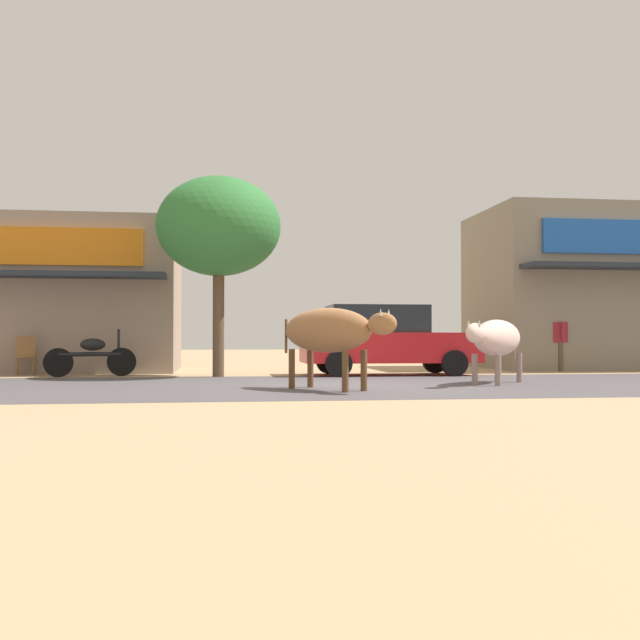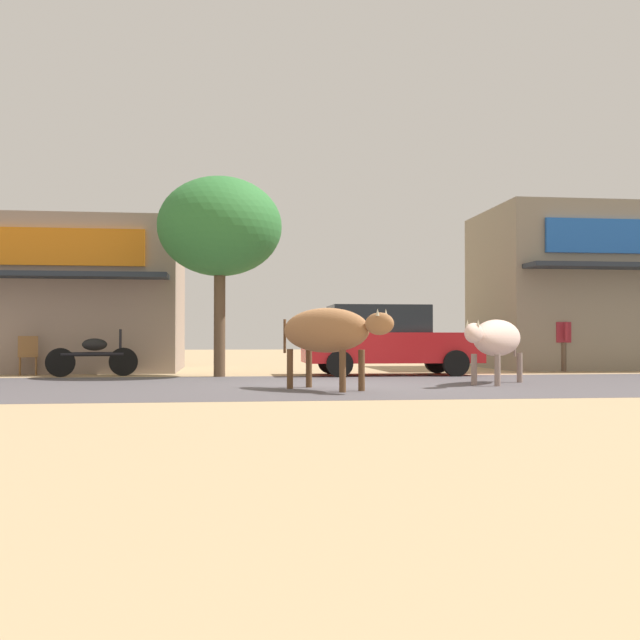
{
  "view_description": "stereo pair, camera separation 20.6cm",
  "coord_description": "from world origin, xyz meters",
  "px_view_note": "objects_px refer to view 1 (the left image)",
  "views": [
    {
      "loc": [
        -2.15,
        -13.9,
        0.9
      ],
      "look_at": [
        -0.03,
        1.49,
        1.25
      ],
      "focal_mm": 42.54,
      "sensor_mm": 36.0,
      "label": 1
    },
    {
      "loc": [
        -1.95,
        -13.93,
        0.9
      ],
      "look_at": [
        -0.03,
        1.49,
        1.25
      ],
      "focal_mm": 42.54,
      "sensor_mm": 36.0,
      "label": 2
    }
  ],
  "objects_px": {
    "roadside_tree": "(219,227)",
    "cow_far_dark": "(496,338)",
    "parked_hatchback_car": "(385,339)",
    "cafe_chair_near_tree": "(25,354)",
    "parked_motorcycle": "(92,355)",
    "cow_near_brown": "(330,331)",
    "pedestrian_by_shop": "(559,338)"
  },
  "relations": [
    {
      "from": "parked_motorcycle",
      "to": "parked_hatchback_car",
      "type": "bearing_deg",
      "value": -1.68
    },
    {
      "from": "parked_hatchback_car",
      "to": "parked_motorcycle",
      "type": "bearing_deg",
      "value": 178.32
    },
    {
      "from": "parked_motorcycle",
      "to": "cow_far_dark",
      "type": "xyz_separation_m",
      "value": [
        8.1,
        -3.82,
        0.39
      ]
    },
    {
      "from": "roadside_tree",
      "to": "parked_hatchback_car",
      "type": "bearing_deg",
      "value": 3.58
    },
    {
      "from": "roadside_tree",
      "to": "cow_far_dark",
      "type": "distance_m",
      "value": 6.74
    },
    {
      "from": "cow_far_dark",
      "to": "parked_hatchback_car",
      "type": "bearing_deg",
      "value": 110.37
    },
    {
      "from": "cow_near_brown",
      "to": "cafe_chair_near_tree",
      "type": "xyz_separation_m",
      "value": [
        -6.3,
        5.66,
        -0.48
      ]
    },
    {
      "from": "roadside_tree",
      "to": "pedestrian_by_shop",
      "type": "height_order",
      "value": "roadside_tree"
    },
    {
      "from": "cow_far_dark",
      "to": "cafe_chair_near_tree",
      "type": "relative_size",
      "value": 2.49
    },
    {
      "from": "parked_hatchback_car",
      "to": "cafe_chair_near_tree",
      "type": "height_order",
      "value": "parked_hatchback_car"
    },
    {
      "from": "roadside_tree",
      "to": "cafe_chair_near_tree",
      "type": "xyz_separation_m",
      "value": [
        -4.44,
        1.1,
        -2.87
      ]
    },
    {
      "from": "roadside_tree",
      "to": "cow_far_dark",
      "type": "bearing_deg",
      "value": -32.73
    },
    {
      "from": "pedestrian_by_shop",
      "to": "cafe_chair_near_tree",
      "type": "xyz_separation_m",
      "value": [
        -13.32,
        -0.49,
        -0.35
      ]
    },
    {
      "from": "cow_near_brown",
      "to": "cow_far_dark",
      "type": "height_order",
      "value": "cow_near_brown"
    },
    {
      "from": "parked_hatchback_car",
      "to": "cow_near_brown",
      "type": "bearing_deg",
      "value": -113.15
    },
    {
      "from": "roadside_tree",
      "to": "cow_far_dark",
      "type": "xyz_separation_m",
      "value": [
        5.26,
        -3.38,
        -2.52
      ]
    },
    {
      "from": "parked_motorcycle",
      "to": "cafe_chair_near_tree",
      "type": "xyz_separation_m",
      "value": [
        -1.6,
        0.65,
        0.04
      ]
    },
    {
      "from": "cow_near_brown",
      "to": "pedestrian_by_shop",
      "type": "bearing_deg",
      "value": 41.24
    },
    {
      "from": "roadside_tree",
      "to": "parked_hatchback_car",
      "type": "height_order",
      "value": "roadside_tree"
    },
    {
      "from": "parked_hatchback_car",
      "to": "parked_motorcycle",
      "type": "xyz_separation_m",
      "value": [
        -6.76,
        0.2,
        -0.36
      ]
    },
    {
      "from": "parked_motorcycle",
      "to": "pedestrian_by_shop",
      "type": "height_order",
      "value": "pedestrian_by_shop"
    },
    {
      "from": "roadside_tree",
      "to": "parked_motorcycle",
      "type": "distance_m",
      "value": 4.09
    },
    {
      "from": "roadside_tree",
      "to": "pedestrian_by_shop",
      "type": "bearing_deg",
      "value": 10.16
    },
    {
      "from": "roadside_tree",
      "to": "parked_hatchback_car",
      "type": "xyz_separation_m",
      "value": [
        3.91,
        0.24,
        -2.55
      ]
    },
    {
      "from": "parked_hatchback_car",
      "to": "parked_motorcycle",
      "type": "relative_size",
      "value": 2.07
    },
    {
      "from": "pedestrian_by_shop",
      "to": "parked_hatchback_car",
      "type": "bearing_deg",
      "value": -164.82
    },
    {
      "from": "roadside_tree",
      "to": "cow_near_brown",
      "type": "bearing_deg",
      "value": -67.86
    },
    {
      "from": "roadside_tree",
      "to": "pedestrian_by_shop",
      "type": "relative_size",
      "value": 3.04
    },
    {
      "from": "cafe_chair_near_tree",
      "to": "pedestrian_by_shop",
      "type": "bearing_deg",
      "value": 2.13
    },
    {
      "from": "parked_motorcycle",
      "to": "cow_far_dark",
      "type": "relative_size",
      "value": 0.87
    },
    {
      "from": "parked_motorcycle",
      "to": "cafe_chair_near_tree",
      "type": "distance_m",
      "value": 1.72
    },
    {
      "from": "roadside_tree",
      "to": "parked_motorcycle",
      "type": "bearing_deg",
      "value": 171.16
    }
  ]
}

